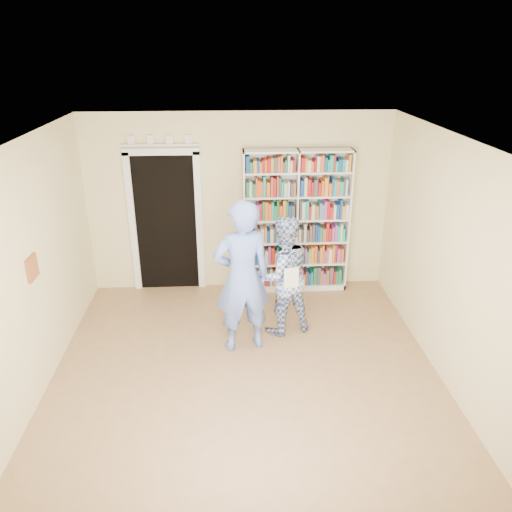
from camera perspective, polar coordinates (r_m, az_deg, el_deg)
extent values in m
plane|color=#906A46|center=(5.90, -1.11, -14.11)|extent=(5.00, 5.00, 0.00)
plane|color=white|center=(4.77, -1.36, 12.64)|extent=(5.00, 5.00, 0.00)
plane|color=beige|center=(7.52, -1.98, 6.01)|extent=(4.50, 0.00, 4.50)
plane|color=beige|center=(5.59, -24.96, -2.56)|extent=(0.00, 5.00, 5.00)
plane|color=beige|center=(5.72, 21.92, -1.45)|extent=(0.00, 5.00, 5.00)
cube|color=white|center=(7.52, 4.60, 3.85)|extent=(1.59, 0.30, 2.18)
cube|color=white|center=(7.52, 4.60, 3.85)|extent=(0.02, 0.30, 2.18)
cube|color=black|center=(7.66, -10.21, 3.59)|extent=(0.90, 0.03, 2.10)
cube|color=white|center=(7.72, -13.92, 3.43)|extent=(0.10, 0.06, 2.20)
cube|color=white|center=(7.60, -6.48, 3.66)|extent=(0.10, 0.06, 2.20)
cube|color=white|center=(7.35, -10.84, 11.65)|extent=(1.10, 0.06, 0.10)
cube|color=white|center=(7.33, -10.91, 12.40)|extent=(1.10, 0.08, 0.02)
cube|color=brown|center=(5.73, -24.19, -1.24)|extent=(0.03, 0.25, 0.25)
imported|color=#6583E1|center=(6.01, -1.59, -2.48)|extent=(0.80, 0.62, 1.94)
imported|color=#34509F|center=(6.45, 3.04, -2.27)|extent=(0.93, 0.82, 1.61)
cube|color=white|center=(6.16, 4.05, -2.48)|extent=(0.19, 0.05, 0.27)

